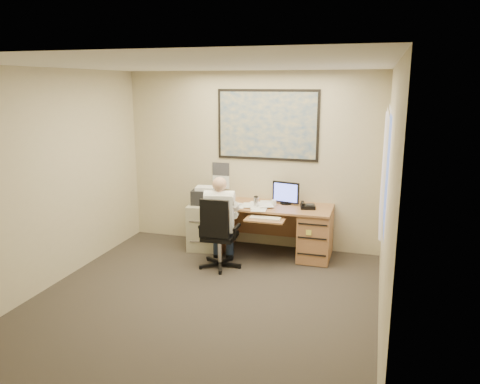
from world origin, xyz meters
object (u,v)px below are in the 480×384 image
(filing_cabinet, at_px, (206,221))
(person, at_px, (220,222))
(desk, at_px, (299,228))
(office_chair, at_px, (219,247))

(filing_cabinet, distance_m, person, 0.85)
(filing_cabinet, bearing_deg, desk, -7.05)
(desk, height_order, filing_cabinet, desk)
(filing_cabinet, relative_size, person, 0.77)
(office_chair, distance_m, person, 0.35)
(office_chair, bearing_deg, filing_cabinet, 120.03)
(person, bearing_deg, filing_cabinet, 113.45)
(filing_cabinet, height_order, person, person)
(desk, xyz_separation_m, office_chair, (-0.99, -0.77, -0.14))
(desk, xyz_separation_m, person, (-0.99, -0.70, 0.20))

